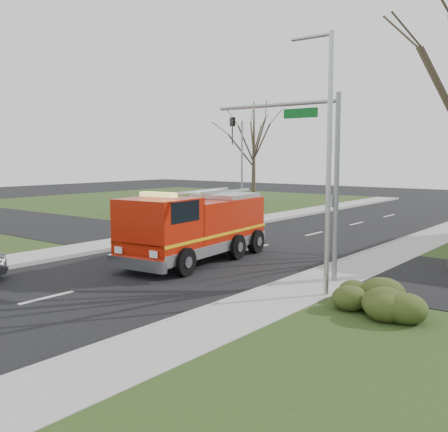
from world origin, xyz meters
The scene contains 9 objects.
ground centered at (0.00, 0.00, 0.00)m, with size 120.00×120.00×0.00m, color black.
sidewalk_right centered at (6.20, 0.00, 0.07)m, with size 2.40×80.00×0.15m, color gray.
sidewalk_left centered at (-6.20, 0.00, 0.07)m, with size 2.40×80.00×0.15m, color gray.
hedge_corner centered at (9.00, -1.00, 0.58)m, with size 2.80×2.00×0.90m, color #2D3B15.
bare_tree_left centered at (-10.00, 20.00, 5.56)m, with size 4.50×4.50×9.00m.
traffic_signal_mast centered at (5.21, 1.50, 4.71)m, with size 5.29×0.18×6.80m.
streetlight_pole centered at (7.14, -0.50, 4.55)m, with size 1.48×0.16×8.40m.
utility_pole_far centered at (-6.80, 14.00, 3.50)m, with size 0.14×0.14×7.00m, color gray.
fire_engine centered at (-0.19, 1.50, 1.44)m, with size 3.75×8.15×3.18m.
Camera 1 is at (14.80, -15.49, 4.59)m, focal length 42.00 mm.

